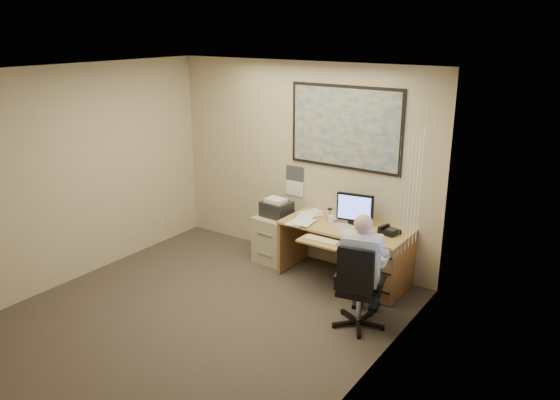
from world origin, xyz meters
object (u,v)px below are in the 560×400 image
Objects in this scene: person at (362,271)px; desk at (370,254)px; office_chair at (356,303)px; filing_cabinet at (277,234)px.

desk is at bearing 95.28° from person.
person reaches higher than desk.
office_chair is at bearing -72.38° from desk.
person is at bearing 72.43° from office_chair.
office_chair is 0.36m from person.
person reaches higher than filing_cabinet.
filing_cabinet is 0.71× the size of person.
desk is at bearing 3.46° from filing_cabinet.
filing_cabinet is at bearing 179.26° from desk.
office_chair is (0.31, -0.96, -0.15)m from desk.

